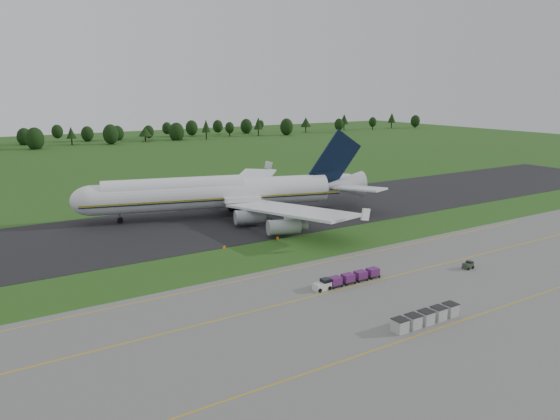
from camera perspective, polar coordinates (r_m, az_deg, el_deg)
ground at (r=104.93m, az=-0.20°, el=-4.43°), size 600.00×600.00×0.00m
apron at (r=80.06m, az=13.17°, el=-10.38°), size 300.00×52.00×0.06m
taxiway at (r=128.57m, az=-6.91°, el=-1.26°), size 300.00×40.00×0.08m
apron_markings at (r=84.66m, az=9.75°, el=-8.89°), size 300.00×30.20×0.01m
tree_line at (r=306.67m, az=-25.77°, el=6.81°), size 526.36×21.73×11.91m
aircraft at (r=133.32m, az=-6.26°, el=1.82°), size 73.13×68.49×20.50m
baggage_train at (r=88.85m, az=6.96°, el=-7.16°), size 12.91×1.65×1.59m
utility_cart at (r=100.89m, az=19.05°, el=-5.54°), size 1.91×1.30×1.02m
uld_row at (r=76.77m, az=15.01°, el=-10.77°), size 11.41×1.81×1.79m
edge_markers at (r=110.24m, az=-2.98°, el=-3.44°), size 12.84×0.30×0.60m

